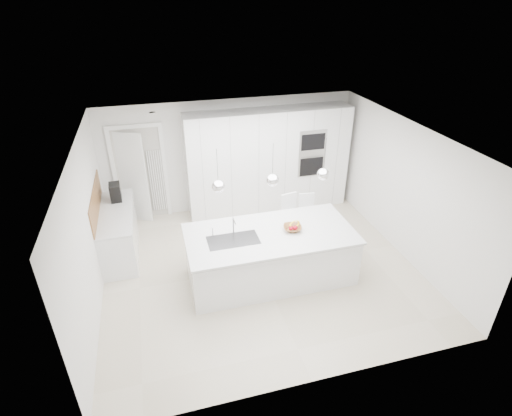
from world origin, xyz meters
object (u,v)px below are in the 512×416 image
object	(u,v)px
bar_stool_left	(290,221)
bar_stool_right	(308,219)
island_base	(271,257)
fruit_bowl	(292,228)
espresso_machine	(115,192)

from	to	relation	value
bar_stool_left	bar_stool_right	distance (m)	0.38
island_base	fruit_bowl	bearing A→B (deg)	5.83
fruit_bowl	bar_stool_left	xyz separation A→B (m)	(0.29, 0.89, -0.41)
island_base	espresso_machine	distance (m)	3.27
fruit_bowl	bar_stool_left	size ratio (longest dim) A/B	0.29
bar_stool_left	bar_stool_right	world-z (taller)	bar_stool_left
fruit_bowl	bar_stool_right	xyz separation A→B (m)	(0.67, 0.92, -0.44)
island_base	espresso_machine	size ratio (longest dim) A/B	8.35
island_base	bar_stool_left	bearing A→B (deg)	53.76
espresso_machine	bar_stool_right	bearing A→B (deg)	-18.48
fruit_bowl	bar_stool_left	distance (m)	1.02
bar_stool_right	bar_stool_left	bearing A→B (deg)	-168.10
espresso_machine	bar_stool_right	size ratio (longest dim) A/B	0.34
island_base	bar_stool_right	xyz separation A→B (m)	(1.06, 0.96, 0.06)
island_base	espresso_machine	xyz separation A→B (m)	(-2.53, 1.98, 0.64)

